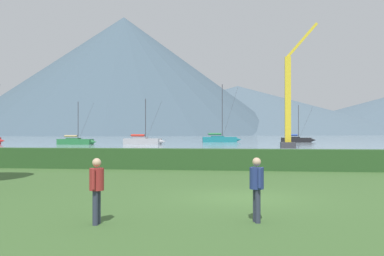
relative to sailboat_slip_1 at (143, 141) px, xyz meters
The scene contains 13 objects.
ground_plane 62.77m from the sailboat_slip_1, 73.33° to the right, with size 1000.00×1000.00×0.00m, color #3D602D.
harbor_water 78.95m from the sailboat_slip_1, 76.81° to the left, with size 320.00×246.00×0.00m, color #8499A8.
hedge_line 52.33m from the sailboat_slip_1, 69.87° to the right, with size 80.00×1.20×1.25m, color #284C23.
sailboat_slip_1 is the anchor object (origin of this frame).
sailboat_slip_2 11.70m from the sailboat_slip_1, 168.41° to the right, with size 7.01×2.34×7.49m.
sailboat_slip_3 33.51m from the sailboat_slip_1, 31.75° to the left, with size 7.21×2.57×7.76m.
sailboat_slip_5 20.91m from the sailboat_slip_1, 53.00° to the left, with size 8.35×3.46×12.25m.
person_seated_viewer 66.53m from the sailboat_slip_1, 77.45° to the right, with size 0.36×0.57×1.65m.
person_standing_walker 66.79m from the sailboat_slip_1, 73.99° to the right, with size 0.36×0.55×1.65m.
dock_crane 28.08m from the sailboat_slip_1, 29.83° to the right, with size 5.09×2.00×17.32m.
distant_hill_west_ridge 236.05m from the sailboat_slip_1, 106.89° to the left, with size 224.70×224.70×82.63m, color #425666.
distant_hill_east_ridge 359.38m from the sailboat_slip_1, 107.37° to the left, with size 191.06×191.06×35.38m, color #425666.
distant_hill_far_shoulder 293.14m from the sailboat_slip_1, 87.91° to the left, with size 277.88×277.88×40.30m, color #4C6070.
Camera 1 is at (0.16, -15.29, 2.32)m, focal length 40.83 mm.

